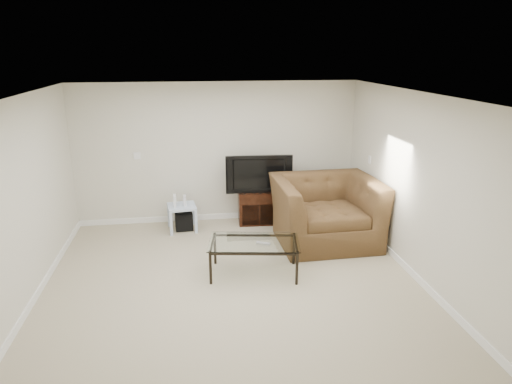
{
  "coord_description": "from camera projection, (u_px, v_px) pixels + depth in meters",
  "views": [
    {
      "loc": [
        -0.5,
        -5.49,
        3.01
      ],
      "look_at": [
        0.5,
        1.2,
        0.9
      ],
      "focal_mm": 32.0,
      "sensor_mm": 36.0,
      "label": 1
    }
  ],
  "objects": [
    {
      "name": "game_case",
      "position": [
        185.0,
        201.0,
        7.82
      ],
      "size": [
        0.05,
        0.13,
        0.18
      ],
      "primitive_type": "cube",
      "rotation": [
        0.0,
        0.0,
        0.03
      ],
      "color": "silver",
      "rests_on": "side_table"
    },
    {
      "name": "remote",
      "position": [
        263.0,
        243.0,
        6.2
      ],
      "size": [
        0.2,
        0.14,
        0.02
      ],
      "primitive_type": "cube",
      "rotation": [
        0.0,
        0.0,
        -0.47
      ],
      "color": "#B2B2B7",
      "rests_on": "coffee_table"
    },
    {
      "name": "recliner",
      "position": [
        326.0,
        200.0,
        7.3
      ],
      "size": [
        1.65,
        1.1,
        1.41
      ],
      "primitive_type": "imported",
      "rotation": [
        0.0,
        0.0,
        0.03
      ],
      "color": "#543720",
      "rests_on": "floor"
    },
    {
      "name": "plate_back",
      "position": [
        137.0,
        156.0,
        7.93
      ],
      "size": [
        0.12,
        0.02,
        0.12
      ],
      "primitive_type": "cube",
      "color": "white",
      "rests_on": "wall_back"
    },
    {
      "name": "television",
      "position": [
        258.0,
        173.0,
        8.06
      ],
      "size": [
        1.1,
        0.28,
        0.67
      ],
      "primitive_type": "imported",
      "rotation": [
        0.0,
        0.0,
        -0.06
      ],
      "color": "black",
      "rests_on": "tv_stand"
    },
    {
      "name": "wall_left",
      "position": [
        22.0,
        205.0,
        5.42
      ],
      "size": [
        0.02,
        5.0,
        2.5
      ],
      "primitive_type": "cube",
      "color": "silver",
      "rests_on": "ground"
    },
    {
      "name": "plate_right_switch",
      "position": [
        370.0,
        160.0,
        7.64
      ],
      "size": [
        0.02,
        0.09,
        0.13
      ],
      "primitive_type": "cube",
      "color": "white",
      "rests_on": "wall_right"
    },
    {
      "name": "floor",
      "position": [
        233.0,
        283.0,
        6.15
      ],
      "size": [
        5.0,
        5.0,
        0.0
      ],
      "primitive_type": "plane",
      "color": "tan",
      "rests_on": "ground"
    },
    {
      "name": "coffee_table",
      "position": [
        254.0,
        258.0,
        6.35
      ],
      "size": [
        1.33,
        0.89,
        0.48
      ],
      "primitive_type": null,
      "rotation": [
        0.0,
        0.0,
        -0.16
      ],
      "color": "black",
      "rests_on": "floor"
    },
    {
      "name": "subwoofer",
      "position": [
        184.0,
        221.0,
        7.97
      ],
      "size": [
        0.32,
        0.32,
        0.3
      ],
      "primitive_type": "cube",
      "rotation": [
        0.0,
        0.0,
        0.08
      ],
      "color": "black",
      "rests_on": "floor"
    },
    {
      "name": "dvd_player",
      "position": [
        259.0,
        196.0,
        8.18
      ],
      "size": [
        0.44,
        0.32,
        0.06
      ],
      "primitive_type": "cube",
      "rotation": [
        0.0,
        0.0,
        -0.05
      ],
      "color": "black",
      "rests_on": "tv_stand"
    },
    {
      "name": "side_table",
      "position": [
        182.0,
        218.0,
        7.92
      ],
      "size": [
        0.52,
        0.52,
        0.45
      ],
      "primitive_type": null,
      "rotation": [
        0.0,
        0.0,
        0.12
      ],
      "color": "silver",
      "rests_on": "floor"
    },
    {
      "name": "wall_right",
      "position": [
        416.0,
        187.0,
        6.13
      ],
      "size": [
        0.02,
        5.0,
        2.5
      ],
      "primitive_type": "cube",
      "color": "silver",
      "rests_on": "ground"
    },
    {
      "name": "tv_stand",
      "position": [
        258.0,
        206.0,
        8.28
      ],
      "size": [
        0.75,
        0.54,
        0.6
      ],
      "primitive_type": null,
      "rotation": [
        0.0,
        0.0,
        -0.05
      ],
      "color": "black",
      "rests_on": "floor"
    },
    {
      "name": "game_console",
      "position": [
        175.0,
        201.0,
        7.78
      ],
      "size": [
        0.05,
        0.15,
        0.21
      ],
      "primitive_type": "cube",
      "rotation": [
        0.0,
        0.0,
        0.02
      ],
      "color": "white",
      "rests_on": "side_table"
    },
    {
      "name": "ceiling",
      "position": [
        229.0,
        95.0,
        5.4
      ],
      "size": [
        5.0,
        5.0,
        0.0
      ],
      "primitive_type": "plane",
      "color": "white",
      "rests_on": "ground"
    },
    {
      "name": "plate_right_outlet",
      "position": [
        372.0,
        219.0,
        7.64
      ],
      "size": [
        0.02,
        0.08,
        0.12
      ],
      "primitive_type": "cube",
      "color": "white",
      "rests_on": "wall_right"
    },
    {
      "name": "wall_back",
      "position": [
        218.0,
        153.0,
        8.13
      ],
      "size": [
        5.0,
        0.02,
        2.5
      ],
      "primitive_type": "cube",
      "color": "silver",
      "rests_on": "ground"
    }
  ]
}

